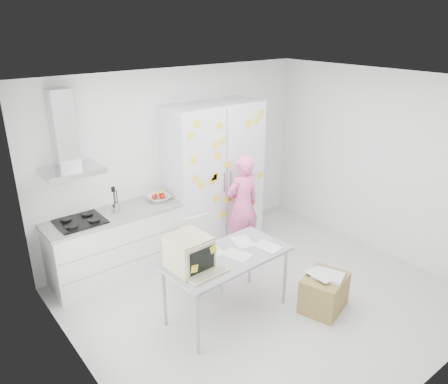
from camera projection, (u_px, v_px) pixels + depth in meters
floor at (264, 298)px, 5.59m from camera, size 4.50×4.00×0.02m
walls at (230, 184)px, 5.61m from camera, size 4.52×4.01×2.70m
ceiling at (273, 83)px, 4.59m from camera, size 4.50×4.00×0.02m
counter_run at (116, 243)px, 5.97m from camera, size 1.84×0.63×1.28m
range_hood at (66, 141)px, 5.26m from camera, size 0.70×0.48×1.01m
tall_cabinet at (213, 175)px, 6.66m from camera, size 1.50×0.68×2.20m
person at (243, 205)px, 6.42m from camera, size 0.59×0.41×1.54m
desk at (204, 256)px, 4.81m from camera, size 1.52×0.82×1.18m
chair at (200, 250)px, 5.63m from camera, size 0.49×0.49×0.98m
cardboard_box at (324, 292)px, 5.31m from camera, size 0.66×0.58×0.49m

